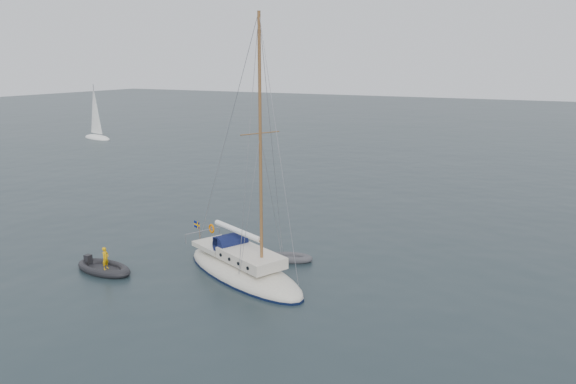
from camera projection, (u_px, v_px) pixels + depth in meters
The scene contains 5 objects.
ground at pixel (303, 277), 29.53m from camera, with size 300.00×300.00×0.00m, color black.
sailboat at pixel (243, 257), 29.46m from camera, with size 9.79×2.93×13.94m.
dinghy at pixel (290, 258), 31.93m from camera, with size 2.65×1.20×0.38m.
rib at pixel (104, 267), 30.27m from camera, with size 3.69×1.68×1.43m.
distant_yacht_a at pixel (95, 114), 80.94m from camera, with size 6.23×3.32×8.26m.
Camera 1 is at (12.14, -24.93, 11.13)m, focal length 35.00 mm.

